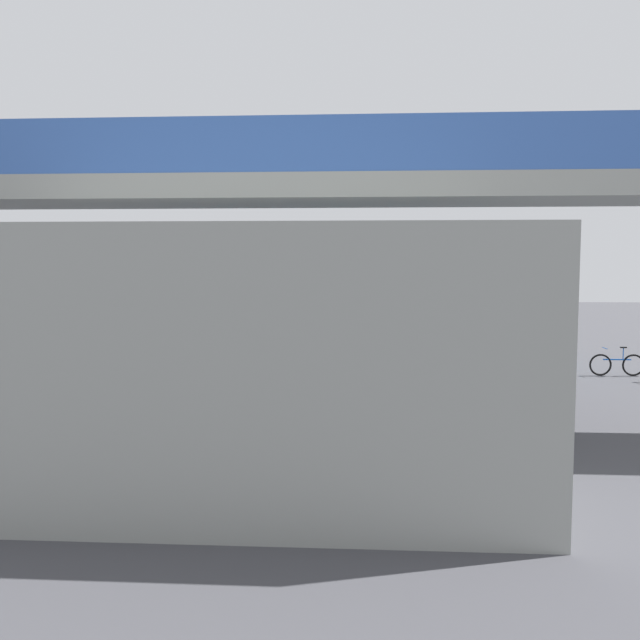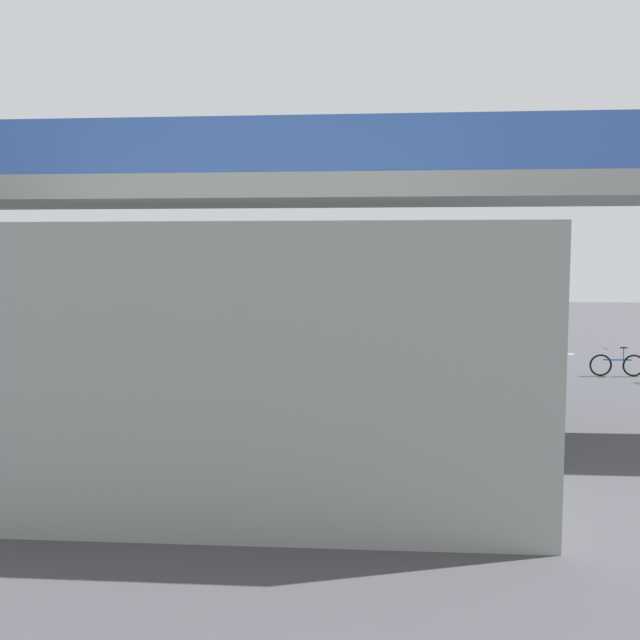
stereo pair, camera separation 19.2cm
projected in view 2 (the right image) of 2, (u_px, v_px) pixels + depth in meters
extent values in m
plane|color=#424247|center=(351.00, 360.00, 25.64)|extent=(80.00, 80.00, 0.00)
cube|color=#0C8493|center=(332.00, 316.00, 25.12)|extent=(11.50, 2.55, 2.86)
cube|color=black|center=(332.00, 302.00, 25.07)|extent=(11.04, 2.59, 0.90)
cube|color=white|center=(332.00, 281.00, 25.01)|extent=(11.27, 2.58, 0.20)
cube|color=black|center=(180.00, 306.00, 25.50)|extent=(0.04, 2.24, 1.20)
cylinder|color=black|center=(228.00, 351.00, 24.21)|extent=(1.04, 0.30, 1.04)
cylinder|color=black|center=(241.00, 343.00, 26.74)|extent=(1.04, 0.30, 1.04)
cylinder|color=black|center=(434.00, 353.00, 23.69)|extent=(1.04, 0.30, 1.04)
cylinder|color=black|center=(428.00, 345.00, 26.22)|extent=(1.04, 0.30, 1.04)
cube|color=black|center=(79.00, 341.00, 22.28)|extent=(4.80, 1.95, 1.86)
cube|color=black|center=(79.00, 330.00, 22.25)|extent=(4.42, 1.98, 0.56)
cylinder|color=black|center=(19.00, 368.00, 21.48)|extent=(0.68, 0.22, 0.68)
cylinder|color=black|center=(47.00, 359.00, 23.42)|extent=(0.68, 0.22, 0.68)
cylinder|color=black|center=(115.00, 369.00, 21.26)|extent=(0.68, 0.22, 0.68)
cylinder|color=black|center=(136.00, 360.00, 23.20)|extent=(0.68, 0.22, 0.68)
torus|color=black|center=(601.00, 365.00, 21.98)|extent=(0.72, 0.06, 0.72)
torus|color=black|center=(634.00, 365.00, 21.90)|extent=(0.72, 0.06, 0.72)
cube|color=blue|center=(617.00, 360.00, 21.93)|extent=(0.89, 0.04, 0.04)
cylinder|color=blue|center=(624.00, 354.00, 21.90)|extent=(0.03, 0.03, 0.40)
cube|color=black|center=(624.00, 348.00, 21.88)|extent=(0.20, 0.08, 0.04)
cylinder|color=blue|center=(605.00, 348.00, 21.92)|extent=(0.02, 0.44, 0.02)
cylinder|color=slate|center=(535.00, 317.00, 28.86)|extent=(0.08, 0.08, 2.80)
cube|color=yellow|center=(536.00, 291.00, 28.77)|extent=(0.04, 0.60, 0.60)
cube|color=silver|center=(549.00, 354.00, 27.41)|extent=(2.00, 0.20, 0.01)
cube|color=silver|center=(449.00, 353.00, 27.70)|extent=(2.00, 0.20, 0.01)
cube|color=silver|center=(352.00, 352.00, 27.98)|extent=(2.00, 0.20, 0.01)
cube|color=silver|center=(257.00, 351.00, 28.27)|extent=(2.00, 0.20, 0.01)
cube|color=silver|center=(163.00, 350.00, 28.55)|extent=(2.00, 0.20, 0.01)
cube|color=gray|center=(339.00, 191.00, 14.53)|extent=(31.64, 2.60, 0.50)
cube|color=#3359A5|center=(341.00, 162.00, 15.70)|extent=(31.64, 0.08, 1.10)
cube|color=#3359A5|center=(336.00, 143.00, 13.22)|extent=(31.64, 0.08, 1.10)
cube|color=gray|center=(243.00, 359.00, 11.11)|extent=(9.00, 5.00, 4.20)
cube|color=#192333|center=(266.00, 352.00, 13.63)|extent=(7.65, 0.04, 2.94)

